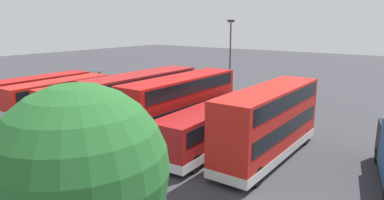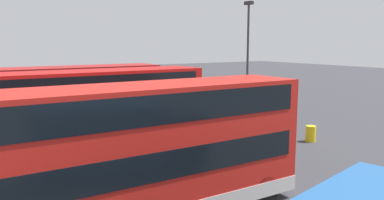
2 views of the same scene
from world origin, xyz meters
name	(u,v)px [view 2 (image 2 of 2)]	position (x,y,z in m)	size (l,w,h in m)	color
ground_plane	(206,120)	(0.00, 0.00, 0.00)	(140.00, 140.00, 0.00)	#38383D
bus_double_decker_near_end	(153,148)	(-12.82, 10.84, 2.45)	(2.61, 10.77, 4.55)	red
bus_single_deck_second	(105,147)	(-9.01, 11.14, 1.62)	(3.08, 11.51, 2.95)	#A51919
bus_double_decker_third	(93,113)	(-5.64, 10.54, 2.45)	(2.65, 11.27, 4.55)	#B71411
bus_double_decker_fourth	(65,104)	(-2.03, 10.95, 2.45)	(2.68, 10.87, 4.55)	#A51919
bus_single_deck_fifth	(44,109)	(2.00, 11.38, 1.62)	(3.10, 11.83, 2.95)	#B71411
bus_single_deck_sixth	(46,101)	(5.52, 10.48, 1.62)	(2.86, 10.28, 2.95)	red
bus_single_deck_seventh	(26,96)	(8.97, 11.34, 1.62)	(2.99, 10.96, 2.95)	red
bus_single_deck_far_end	(17,92)	(12.61, 11.51, 1.62)	(2.86, 11.66, 2.95)	#B71411
car_hatchback_silver	(122,86)	(19.44, -1.02, 0.70)	(3.97, 4.40, 1.43)	#A5D14C
car_small_green	(195,102)	(4.31, -1.76, 0.70)	(3.39, 4.67, 1.43)	silver
lamp_post_tall	(248,54)	(-2.79, -1.70, 5.06)	(0.70, 0.30, 8.74)	#38383D
waste_bin_yellow	(311,134)	(-8.69, -1.71, 0.47)	(0.60, 0.60, 0.95)	yellow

